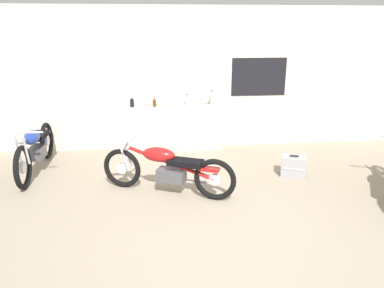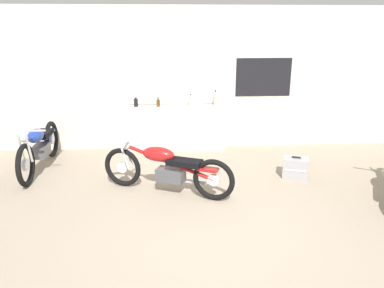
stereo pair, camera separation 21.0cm
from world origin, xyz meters
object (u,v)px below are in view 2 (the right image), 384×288
(bottle_leftmost, at_px, (136,102))
(bottle_right_center, at_px, (215,99))
(bottle_left_center, at_px, (158,102))
(motorcycle_red, at_px, (166,168))
(motorcycle_blue, at_px, (39,146))
(hard_case_silver, at_px, (295,167))
(bottle_center, at_px, (190,100))

(bottle_leftmost, xyz_separation_m, bottle_right_center, (1.57, -0.01, 0.04))
(bottle_left_center, relative_size, motorcycle_red, 0.09)
(bottle_leftmost, distance_m, motorcycle_blue, 1.97)
(bottle_leftmost, relative_size, hard_case_silver, 0.43)
(bottle_center, xyz_separation_m, bottle_right_center, (0.49, -0.06, 0.03))
(motorcycle_red, bearing_deg, bottle_left_center, 94.01)
(bottle_right_center, height_order, hard_case_silver, bottle_right_center)
(motorcycle_blue, relative_size, hard_case_silver, 4.38)
(bottle_right_center, relative_size, hard_case_silver, 0.64)
(bottle_left_center, xyz_separation_m, bottle_center, (0.64, 0.07, 0.02))
(bottle_leftmost, height_order, motorcycle_blue, bottle_leftmost)
(motorcycle_red, xyz_separation_m, motorcycle_blue, (-2.20, 1.12, 0.02))
(bottle_center, height_order, motorcycle_red, bottle_center)
(bottle_left_center, relative_size, motorcycle_blue, 0.09)
(bottle_left_center, distance_m, hard_case_silver, 2.91)
(bottle_center, bearing_deg, bottle_left_center, -174.11)
(bottle_center, height_order, motorcycle_blue, bottle_center)
(bottle_center, distance_m, bottle_right_center, 0.50)
(bottle_leftmost, xyz_separation_m, bottle_center, (1.08, 0.05, 0.01))
(motorcycle_red, bearing_deg, bottle_leftmost, 105.59)
(motorcycle_red, bearing_deg, hard_case_silver, 12.40)
(bottle_left_center, xyz_separation_m, motorcycle_blue, (-2.06, -0.95, -0.56))
(hard_case_silver, bearing_deg, motorcycle_blue, 171.48)
(bottle_right_center, bearing_deg, bottle_leftmost, 179.68)
(hard_case_silver, bearing_deg, bottle_center, 134.72)
(bottle_left_center, bearing_deg, motorcycle_red, -85.99)
(bottle_leftmost, xyz_separation_m, motorcycle_blue, (-1.62, -0.96, -0.57))
(motorcycle_red, relative_size, motorcycle_blue, 0.93)
(motorcycle_blue, bearing_deg, bottle_left_center, 24.70)
(bottle_right_center, distance_m, motorcycle_red, 2.38)
(bottle_left_center, xyz_separation_m, hard_case_silver, (2.29, -1.60, -0.81))
(bottle_leftmost, relative_size, motorcycle_red, 0.11)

